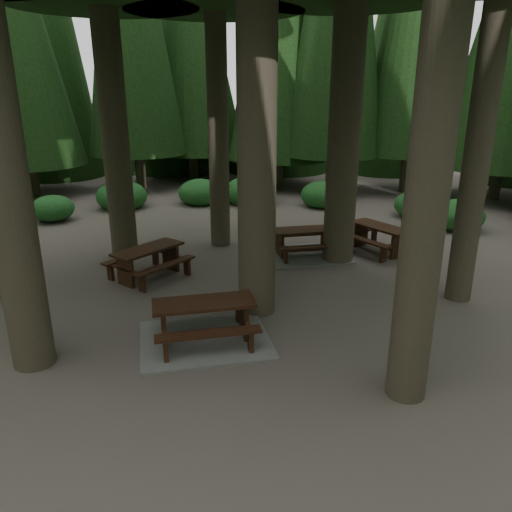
% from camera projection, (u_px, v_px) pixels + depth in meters
% --- Properties ---
extents(ground, '(80.00, 80.00, 0.00)m').
position_uv_depth(ground, '(222.00, 310.00, 11.67)').
color(ground, '#584E48').
rests_on(ground, ground).
extents(picnic_table_a, '(3.28, 3.06, 0.89)m').
position_uv_depth(picnic_table_a, '(205.00, 327.00, 10.17)').
color(picnic_table_a, gray).
rests_on(picnic_table_a, ground).
extents(picnic_table_b, '(2.28, 2.46, 0.85)m').
position_uv_depth(picnic_table_b, '(149.00, 258.00, 13.51)').
color(picnic_table_b, '#341C0F').
rests_on(picnic_table_b, ground).
extents(picnic_table_c, '(3.18, 2.96, 0.86)m').
position_uv_depth(picnic_table_c, '(305.00, 246.00, 15.33)').
color(picnic_table_c, gray).
rests_on(picnic_table_c, ground).
extents(picnic_table_d, '(2.50, 2.48, 0.85)m').
position_uv_depth(picnic_table_d, '(379.00, 234.00, 15.66)').
color(picnic_table_d, '#341C0F').
rests_on(picnic_table_d, ground).
extents(shrub_ring, '(23.86, 24.64, 1.49)m').
position_uv_depth(shrub_ring, '(258.00, 285.00, 12.08)').
color(shrub_ring, '#1C521C').
rests_on(shrub_ring, ground).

